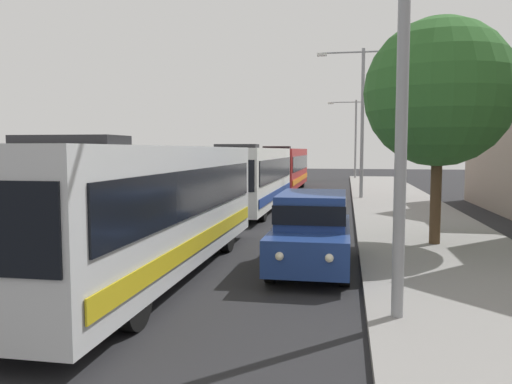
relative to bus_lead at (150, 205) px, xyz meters
name	(u,v)px	position (x,y,z in m)	size (l,w,h in m)	color
bus_lead	(150,205)	(0.00, 0.00, 0.00)	(2.58, 11.21, 3.21)	silver
bus_second_in_line	(251,176)	(0.00, 12.78, 0.00)	(2.58, 10.99, 3.21)	silver
bus_middle	(283,167)	(0.00, 25.33, 0.00)	(2.58, 12.03, 3.21)	maroon
white_suv	(312,228)	(3.70, 1.41, -0.66)	(1.86, 4.74, 1.90)	navy
box_truck_oncoming	(258,164)	(-3.30, 33.62, 0.02)	(2.35, 7.89, 3.15)	maroon
streetlamp_near	(404,21)	(5.40, -2.42, 3.35)	(6.10, 0.28, 7.93)	gray
streetlamp_mid	(363,108)	(5.40, 19.22, 3.71)	(5.35, 0.28, 8.69)	gray
streetlamp_far	(356,130)	(5.40, 40.87, 3.26)	(5.62, 0.28, 7.82)	gray
roadside_tree	(439,93)	(7.17, 4.67, 2.96)	(4.37, 4.37, 6.69)	#4C3823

